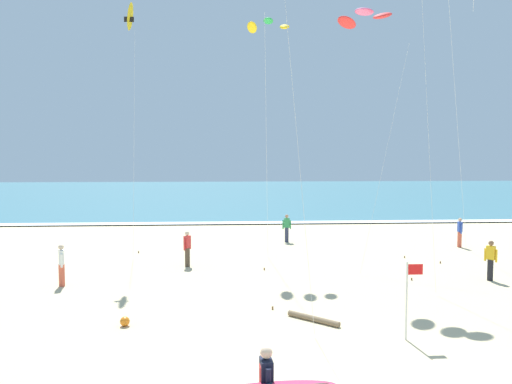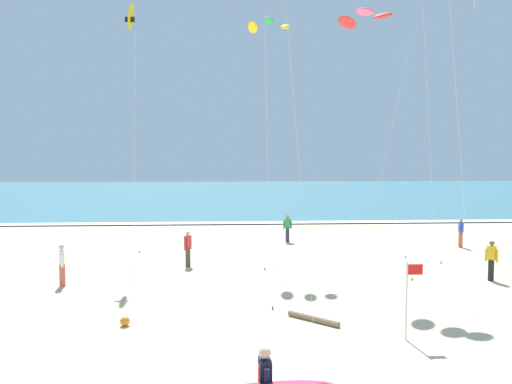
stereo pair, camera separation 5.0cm
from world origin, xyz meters
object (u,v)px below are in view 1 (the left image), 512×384
Objects in this scene: bystander_yellow_top at (491,260)px; bystander_white_top at (61,265)px; kite_delta_golden_far at (129,17)px; lifeguard_flag at (409,293)px; bystander_red_top at (187,248)px; kite_arc_rose_distant at (364,17)px; bystander_blue_top at (460,232)px; kite_arc_emerald_mid at (268,26)px; beach_ball at (125,321)px; bystander_green_top at (287,228)px; driftwood_log at (313,319)px.

bystander_yellow_top is 1.00× the size of bystander_white_top.
kite_delta_golden_far is 11.65m from bystander_white_top.
kite_delta_golden_far reaches higher than lifeguard_flag.
bystander_red_top is at bearing 125.43° from lifeguard_flag.
bystander_blue_top is (7.08, 6.03, -9.55)m from kite_arc_rose_distant.
kite_arc_emerald_mid is 40.56× the size of beach_ball.
bystander_blue_top is at bearing 40.44° from kite_arc_rose_distant.
bystander_red_top is 5.68× the size of beach_ball.
lifeguard_flag is at bearing -120.58° from bystander_blue_top.
kite_arc_emerald_mid is 11.03m from bystander_red_top.
driftwood_log is (-0.88, -13.63, -0.73)m from bystander_green_top.
lifeguard_flag is (6.56, -9.22, 0.45)m from bystander_red_top.
kite_arc_rose_distant is at bearing 33.34° from beach_ball.
bystander_red_top is 11.32m from lifeguard_flag.
kite_arc_emerald_mid is 14.82m from bystander_blue_top.
bystander_green_top reaches higher than driftwood_log.
beach_ball is at bearing 168.91° from lifeguard_flag.
lifeguard_flag reaches higher than bystander_yellow_top.
bystander_red_top is 8.78m from driftwood_log.
kite_arc_rose_distant is at bearing 84.72° from lifeguard_flag.
bystander_green_top is 5.68× the size of beach_ball.
kite_delta_golden_far reaches higher than bystander_yellow_top.
kite_arc_emerald_mid is at bearing 130.71° from kite_arc_rose_distant.
kite_delta_golden_far reaches higher than driftwood_log.
lifeguard_flag is at bearing -35.20° from driftwood_log.
kite_arc_rose_distant is 12.00m from driftwood_log.
kite_arc_emerald_mid is 14.14m from bystander_yellow_top.
kite_arc_emerald_mid is 7.14× the size of bystander_blue_top.
lifeguard_flag is at bearing -29.13° from bystander_white_top.
kite_arc_rose_distant is 6.72× the size of bystander_white_top.
lifeguard_flag reaches higher than bystander_red_top.
lifeguard_flag is at bearing -95.28° from kite_arc_rose_distant.
bystander_red_top is 7.92m from bystander_green_top.
beach_ball is (-15.49, -11.56, -0.67)m from bystander_blue_top.
lifeguard_flag is 7.98m from beach_ball.
kite_delta_golden_far is 7.52× the size of bystander_yellow_top.
lifeguard_flag is at bearing -54.57° from bystander_red_top.
kite_delta_golden_far is 7.52× the size of bystander_white_top.
bystander_red_top is at bearing -130.75° from bystander_green_top.
lifeguard_flag is at bearing -75.75° from kite_arc_emerald_mid.
kite_arc_rose_distant is 12.16m from bystander_red_top.
bystander_blue_top is 1.00× the size of bystander_white_top.
bystander_red_top is at bearing 163.27° from kite_arc_rose_distant.
bystander_red_top reaches higher than driftwood_log.
bystander_red_top is 0.91× the size of driftwood_log.
bystander_red_top and bystander_green_top have the same top height.
bystander_green_top is 0.91× the size of driftwood_log.
kite_arc_rose_distant is 38.14× the size of beach_ball.
kite_delta_golden_far is 17.50m from lifeguard_flag.
bystander_white_top reaches higher than driftwood_log.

